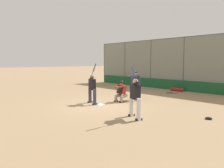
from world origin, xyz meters
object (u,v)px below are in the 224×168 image
at_px(fielding_glove_on_dirt, 209,118).
at_px(equipment_bag_dugout_side, 177,89).
at_px(spare_bat_by_padding, 171,93).
at_px(catcher_behind_plate, 121,91).
at_px(batter_on_deck, 135,97).
at_px(umpire_home, 136,85).
at_px(batter_at_plate, 92,88).

relative_size(fielding_glove_on_dirt, equipment_bag_dugout_side, 0.23).
relative_size(spare_bat_by_padding, equipment_bag_dugout_side, 0.54).
height_order(catcher_behind_plate, batter_on_deck, batter_on_deck).
distance_m(catcher_behind_plate, fielding_glove_on_dirt, 5.22).
height_order(batter_on_deck, equipment_bag_dugout_side, batter_on_deck).
bearing_deg(fielding_glove_on_dirt, umpire_home, -13.13).
bearing_deg(catcher_behind_plate, fielding_glove_on_dirt, 176.80).
height_order(batter_at_plate, equipment_bag_dugout_side, batter_at_plate).
bearing_deg(batter_at_plate, spare_bat_by_padding, -80.05).
bearing_deg(batter_at_plate, catcher_behind_plate, -96.08).
bearing_deg(batter_at_plate, fielding_glove_on_dirt, -149.74).
bearing_deg(catcher_behind_plate, spare_bat_by_padding, -92.88).
xyz_separation_m(batter_at_plate, umpire_home, (-0.86, -2.63, 0.06)).
height_order(batter_at_plate, catcher_behind_plate, batter_at_plate).
bearing_deg(umpire_home, batter_on_deck, 134.67).
bearing_deg(catcher_behind_plate, equipment_bag_dugout_side, -89.72).
xyz_separation_m(batter_on_deck, equipment_bag_dugout_side, (3.31, -8.65, -0.75)).
distance_m(spare_bat_by_padding, equipment_bag_dugout_side, 1.45).
bearing_deg(umpire_home, catcher_behind_plate, 81.65).
xyz_separation_m(umpire_home, spare_bat_by_padding, (0.15, -4.03, -0.90)).
bearing_deg(catcher_behind_plate, umpire_home, -103.85).
height_order(catcher_behind_plate, umpire_home, umpire_home).
relative_size(catcher_behind_plate, batter_on_deck, 0.57).
distance_m(catcher_behind_plate, spare_bat_by_padding, 5.12).
relative_size(batter_at_plate, umpire_home, 1.28).
bearing_deg(spare_bat_by_padding, equipment_bag_dugout_side, -115.61).
bearing_deg(umpire_home, equipment_bag_dugout_side, -81.46).
bearing_deg(fielding_glove_on_dirt, catcher_behind_plate, -1.14).
bearing_deg(batter_at_plate, umpire_home, -92.07).
bearing_deg(equipment_bag_dugout_side, catcher_behind_plate, 92.34).
relative_size(batter_at_plate, batter_on_deck, 1.02).
distance_m(batter_at_plate, fielding_glove_on_dirt, 6.06).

